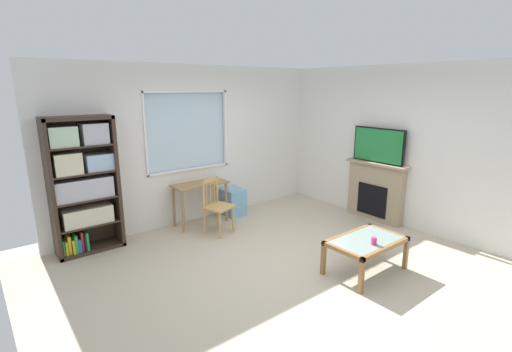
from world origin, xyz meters
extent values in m
cube|color=beige|center=(0.00, 0.00, -0.01)|extent=(6.07, 5.61, 0.02)
cube|color=silver|center=(0.00, 2.30, 0.46)|extent=(5.07, 0.12, 0.91)
cube|color=silver|center=(0.00, 2.30, 2.47)|extent=(5.07, 0.12, 0.43)
cube|color=silver|center=(-1.72, 2.30, 1.59)|extent=(1.64, 0.12, 1.35)
cube|color=silver|center=(1.58, 2.30, 1.59)|extent=(1.92, 0.12, 1.35)
cube|color=silver|center=(-0.14, 2.31, 1.59)|extent=(1.52, 0.02, 1.35)
cube|color=white|center=(-0.14, 2.24, 0.93)|extent=(1.58, 0.06, 0.03)
cube|color=white|center=(-0.14, 2.24, 2.24)|extent=(1.58, 0.06, 0.03)
cube|color=white|center=(-0.90, 2.24, 1.59)|extent=(0.03, 0.06, 1.35)
cube|color=white|center=(0.62, 2.24, 1.59)|extent=(0.03, 0.06, 1.35)
cube|color=silver|center=(2.60, 0.00, 1.34)|extent=(0.12, 4.81, 2.69)
cube|color=#38281E|center=(-2.33, 2.05, 0.97)|extent=(0.05, 0.38, 1.94)
cube|color=#38281E|center=(-1.48, 2.05, 0.97)|extent=(0.05, 0.38, 1.94)
cube|color=#38281E|center=(-1.91, 2.05, 1.92)|extent=(0.90, 0.38, 0.05)
cube|color=#38281E|center=(-1.91, 2.05, 0.03)|extent=(0.90, 0.38, 0.05)
cube|color=#38281E|center=(-1.91, 2.24, 0.97)|extent=(0.90, 0.02, 1.94)
cube|color=#38281E|center=(-1.91, 2.05, 0.40)|extent=(0.85, 0.36, 0.02)
cube|color=#38281E|center=(-1.91, 2.05, 0.78)|extent=(0.85, 0.36, 0.02)
cube|color=#38281E|center=(-1.91, 2.05, 1.16)|extent=(0.85, 0.36, 0.02)
cube|color=#38281E|center=(-1.91, 2.05, 1.54)|extent=(0.85, 0.36, 0.02)
cube|color=beige|center=(-1.92, 2.04, 0.54)|extent=(0.66, 0.31, 0.25)
cube|color=#B2B2BC|center=(-1.92, 2.04, 0.94)|extent=(0.76, 0.29, 0.29)
cube|color=beige|center=(-2.09, 2.04, 1.32)|extent=(0.34, 0.32, 0.29)
cube|color=#9EBCDB|center=(-1.68, 2.04, 1.29)|extent=(0.37, 0.28, 0.24)
cube|color=#B7D6B2|center=(-2.11, 2.04, 1.68)|extent=(0.35, 0.30, 0.27)
cube|color=#B2B2BC|center=(-1.71, 2.04, 1.69)|extent=(0.34, 0.29, 0.29)
cube|color=green|center=(-2.28, 2.03, 0.16)|extent=(0.02, 0.23, 0.21)
cube|color=yellow|center=(-2.25, 2.03, 0.15)|extent=(0.03, 0.24, 0.20)
cube|color=yellow|center=(-2.20, 2.03, 0.18)|extent=(0.04, 0.22, 0.26)
cube|color=yellow|center=(-2.16, 2.03, 0.15)|extent=(0.03, 0.28, 0.20)
cube|color=green|center=(-2.12, 2.03, 0.18)|extent=(0.04, 0.26, 0.26)
cube|color=#286BB2|center=(-2.08, 2.03, 0.14)|extent=(0.04, 0.25, 0.19)
cube|color=red|center=(-2.04, 2.03, 0.19)|extent=(0.03, 0.22, 0.28)
cube|color=black|center=(-2.00, 2.03, 0.17)|extent=(0.02, 0.29, 0.25)
cube|color=green|center=(-1.97, 2.03, 0.18)|extent=(0.03, 0.26, 0.26)
cube|color=#A37547|center=(-0.11, 1.95, 0.72)|extent=(0.94, 0.43, 0.03)
cylinder|color=#A37547|center=(-0.53, 1.79, 0.35)|extent=(0.04, 0.04, 0.70)
cylinder|color=#A37547|center=(0.31, 1.79, 0.35)|extent=(0.04, 0.04, 0.70)
cylinder|color=#A37547|center=(-0.53, 2.12, 0.35)|extent=(0.04, 0.04, 0.70)
cylinder|color=#A37547|center=(0.31, 2.12, 0.35)|extent=(0.04, 0.04, 0.70)
cube|color=tan|center=(-0.10, 1.40, 0.45)|extent=(0.52, 0.51, 0.04)
cylinder|color=tan|center=(-0.21, 1.20, 0.22)|extent=(0.04, 0.04, 0.43)
cylinder|color=tan|center=(0.11, 1.31, 0.22)|extent=(0.04, 0.04, 0.43)
cylinder|color=tan|center=(-0.31, 1.50, 0.22)|extent=(0.04, 0.04, 0.43)
cylinder|color=tan|center=(0.01, 1.61, 0.22)|extent=(0.04, 0.04, 0.43)
cylinder|color=tan|center=(-0.31, 1.50, 0.68)|extent=(0.04, 0.04, 0.45)
cylinder|color=tan|center=(0.01, 1.61, 0.68)|extent=(0.04, 0.04, 0.45)
cube|color=tan|center=(-0.15, 1.56, 0.87)|extent=(0.35, 0.15, 0.06)
cylinder|color=tan|center=(-0.25, 1.52, 0.65)|extent=(0.02, 0.02, 0.35)
cylinder|color=tan|center=(-0.15, 1.56, 0.65)|extent=(0.02, 0.02, 0.35)
cylinder|color=tan|center=(-0.05, 1.59, 0.65)|extent=(0.02, 0.02, 0.35)
cube|color=#72ADDB|center=(0.60, 2.00, 0.25)|extent=(0.35, 0.40, 0.49)
cube|color=tan|center=(2.45, 0.23, 0.50)|extent=(0.18, 1.04, 1.00)
cube|color=black|center=(2.35, 0.23, 0.38)|extent=(0.03, 0.57, 0.55)
cube|color=tan|center=(2.43, 0.23, 1.02)|extent=(0.26, 1.14, 0.04)
cube|color=black|center=(2.43, 0.23, 1.34)|extent=(0.05, 0.96, 0.60)
cube|color=#237F3D|center=(2.40, 0.23, 1.34)|extent=(0.01, 0.91, 0.55)
cube|color=#8C9E99|center=(0.67, -0.84, 0.44)|extent=(0.90, 0.52, 0.02)
cube|color=olive|center=(0.67, -1.12, 0.42)|extent=(1.00, 0.05, 0.05)
cube|color=olive|center=(0.67, -0.55, 0.42)|extent=(1.00, 0.05, 0.05)
cube|color=olive|center=(0.20, -0.84, 0.42)|extent=(0.05, 0.62, 0.05)
cube|color=olive|center=(1.15, -0.84, 0.42)|extent=(0.05, 0.62, 0.05)
cube|color=olive|center=(0.20, -1.12, 0.20)|extent=(0.05, 0.05, 0.40)
cube|color=olive|center=(1.15, -1.12, 0.20)|extent=(0.05, 0.05, 0.40)
cube|color=olive|center=(0.20, -0.55, 0.20)|extent=(0.05, 0.05, 0.40)
cube|color=olive|center=(1.15, -0.55, 0.20)|extent=(0.05, 0.05, 0.40)
cylinder|color=#DB3D84|center=(0.61, -0.98, 0.49)|extent=(0.07, 0.07, 0.09)
camera|label=1|loc=(-3.13, -3.35, 2.33)|focal=25.83mm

